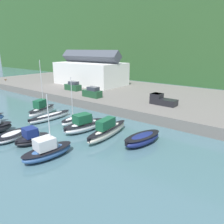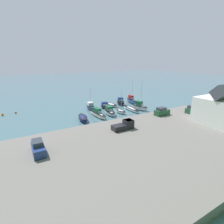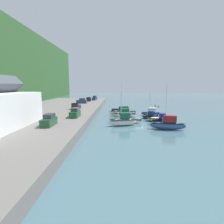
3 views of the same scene
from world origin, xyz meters
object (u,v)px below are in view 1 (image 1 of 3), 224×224
(moored_boat_3, at_px, (84,125))
(moored_boat_5, at_px, (142,139))
(parked_car_3, at_px, (92,93))
(moored_boat_2, at_px, (72,121))
(parked_car_2, at_px, (73,86))
(moored_boat_10, at_px, (47,151))
(pickup_truck_0, at_px, (161,100))
(moored_boat_0, at_px, (42,110))
(moored_boat_4, at_px, (107,130))
(moored_boat_1, at_px, (50,117))
(dog_on_quay, at_px, (6,80))
(moored_boat_8, at_px, (12,136))
(moored_boat_9, at_px, (32,138))

(moored_boat_3, relative_size, moored_boat_5, 1.13)
(moored_boat_3, bearing_deg, parked_car_3, 137.03)
(moored_boat_2, height_order, parked_car_2, moored_boat_2)
(moored_boat_10, relative_size, parked_car_3, 1.65)
(moored_boat_10, distance_m, pickup_truck_0, 23.32)
(moored_boat_0, xyz_separation_m, moored_boat_3, (10.91, -0.58, -0.19))
(moored_boat_4, distance_m, pickup_truck_0, 14.76)
(moored_boat_10, xyz_separation_m, parked_car_3, (-12.06, 20.08, 1.72))
(parked_car_3, bearing_deg, moored_boat_3, -140.68)
(moored_boat_1, distance_m, dog_on_quay, 40.17)
(dog_on_quay, bearing_deg, moored_boat_8, 33.02)
(moored_boat_0, height_order, moored_boat_5, moored_boat_0)
(moored_boat_3, xyz_separation_m, moored_boat_4, (4.07, 0.33, 0.03))
(moored_boat_1, height_order, moored_boat_2, moored_boat_2)
(pickup_truck_0, bearing_deg, moored_boat_10, 176.13)
(moored_boat_3, xyz_separation_m, moored_boat_9, (-2.06, -7.06, -0.20))
(moored_boat_10, bearing_deg, moored_boat_4, 87.65)
(parked_car_2, height_order, pickup_truck_0, parked_car_2)
(moored_boat_2, relative_size, moored_boat_5, 1.18)
(moored_boat_8, xyz_separation_m, pickup_truck_0, (9.90, 23.01, 1.97))
(moored_boat_1, distance_m, pickup_truck_0, 19.69)
(moored_boat_2, xyz_separation_m, dog_on_quay, (-42.80, 11.34, 1.49))
(moored_boat_10, bearing_deg, moored_boat_5, 63.29)
(moored_boat_4, relative_size, pickup_truck_0, 1.81)
(moored_boat_0, relative_size, moored_boat_5, 1.54)
(moored_boat_4, bearing_deg, parked_car_3, 134.44)
(moored_boat_5, bearing_deg, parked_car_2, 163.94)
(moored_boat_3, relative_size, moored_boat_8, 1.29)
(moored_boat_4, distance_m, moored_boat_8, 12.47)
(moored_boat_9, bearing_deg, moored_boat_4, 58.50)
(moored_boat_3, height_order, moored_boat_4, moored_boat_4)
(pickup_truck_0, bearing_deg, moored_boat_2, 151.27)
(moored_boat_9, height_order, pickup_truck_0, pickup_truck_0)
(moored_boat_4, xyz_separation_m, dog_on_quay, (-50.36, 11.79, 1.16))
(pickup_truck_0, bearing_deg, moored_boat_5, -161.71)
(moored_boat_3, xyz_separation_m, parked_car_2, (-18.34, 14.64, 1.65))
(moored_boat_4, bearing_deg, dog_on_quay, 161.89)
(moored_boat_9, height_order, parked_car_3, parked_car_3)
(moored_boat_5, relative_size, parked_car_3, 1.48)
(moored_boat_2, bearing_deg, moored_boat_4, -9.47)
(moored_boat_0, distance_m, moored_boat_8, 10.34)
(moored_boat_5, height_order, dog_on_quay, dog_on_quay)
(moored_boat_1, relative_size, moored_boat_2, 1.10)
(moored_boat_9, distance_m, pickup_truck_0, 23.13)
(moored_boat_5, xyz_separation_m, parked_car_2, (-27.29, 13.44, 1.86))
(moored_boat_9, relative_size, parked_car_2, 1.08)
(parked_car_2, xyz_separation_m, pickup_truck_0, (23.05, 0.35, -0.10))
(moored_boat_2, bearing_deg, moored_boat_5, -4.10)
(moored_boat_0, distance_m, parked_car_3, 11.52)
(pickup_truck_0, bearing_deg, moored_boat_1, 140.81)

